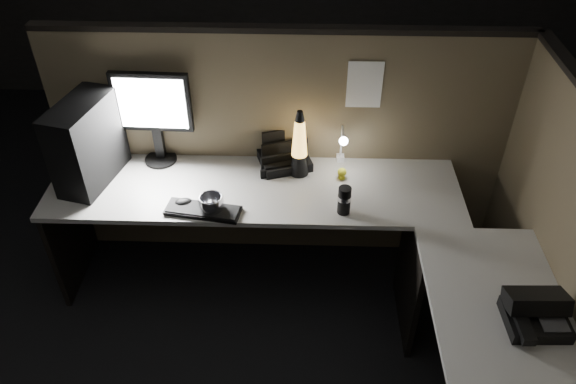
{
  "coord_description": "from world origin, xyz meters",
  "views": [
    {
      "loc": [
        0.12,
        -1.85,
        2.67
      ],
      "look_at": [
        0.05,
        0.35,
        0.9
      ],
      "focal_mm": 35.0,
      "sensor_mm": 36.0,
      "label": 1
    }
  ],
  "objects_px": {
    "monitor": "(153,109)",
    "desk_phone": "(535,312)",
    "pc_tower": "(87,143)",
    "keyboard": "(203,211)",
    "lava_lamp": "(299,148)"
  },
  "relations": [
    {
      "from": "monitor",
      "to": "desk_phone",
      "type": "xyz_separation_m",
      "value": [
        1.84,
        -1.14,
        -0.28
      ]
    },
    {
      "from": "pc_tower",
      "to": "desk_phone",
      "type": "distance_m",
      "value": 2.37
    },
    {
      "from": "keyboard",
      "to": "desk_phone",
      "type": "height_order",
      "value": "desk_phone"
    },
    {
      "from": "pc_tower",
      "to": "keyboard",
      "type": "distance_m",
      "value": 0.75
    },
    {
      "from": "monitor",
      "to": "keyboard",
      "type": "distance_m",
      "value": 0.66
    },
    {
      "from": "keyboard",
      "to": "desk_phone",
      "type": "relative_size",
      "value": 1.46
    },
    {
      "from": "pc_tower",
      "to": "lava_lamp",
      "type": "relative_size",
      "value": 1.18
    },
    {
      "from": "monitor",
      "to": "desk_phone",
      "type": "relative_size",
      "value": 2.06
    },
    {
      "from": "lava_lamp",
      "to": "desk_phone",
      "type": "relative_size",
      "value": 1.5
    },
    {
      "from": "pc_tower",
      "to": "monitor",
      "type": "xyz_separation_m",
      "value": [
        0.33,
        0.2,
        0.1
      ]
    },
    {
      "from": "lava_lamp",
      "to": "monitor",
      "type": "bearing_deg",
      "value": 172.3
    },
    {
      "from": "pc_tower",
      "to": "lava_lamp",
      "type": "height_order",
      "value": "pc_tower"
    },
    {
      "from": "keyboard",
      "to": "desk_phone",
      "type": "xyz_separation_m",
      "value": [
        1.52,
        -0.67,
        0.05
      ]
    },
    {
      "from": "pc_tower",
      "to": "lava_lamp",
      "type": "bearing_deg",
      "value": 17.89
    },
    {
      "from": "lava_lamp",
      "to": "desk_phone",
      "type": "height_order",
      "value": "lava_lamp"
    }
  ]
}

